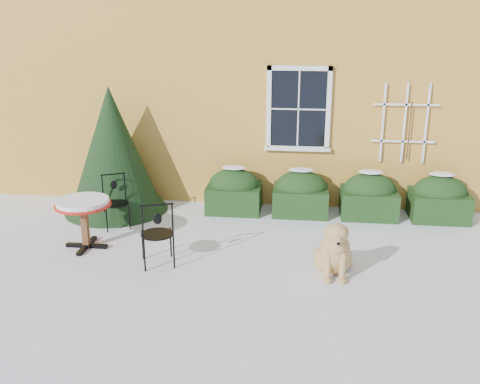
# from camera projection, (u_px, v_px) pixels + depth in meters

# --- Properties ---
(ground) EXTENTS (80.00, 80.00, 0.00)m
(ground) POSITION_uv_depth(u_px,v_px,m) (232.00, 268.00, 8.17)
(ground) COLOR white
(ground) RESTS_ON ground
(house) EXTENTS (12.40, 8.40, 6.40)m
(house) POSITION_uv_depth(u_px,v_px,m) (267.00, 35.00, 13.78)
(house) COLOR gold
(house) RESTS_ON ground
(hedge_row) EXTENTS (4.95, 0.80, 0.91)m
(hedge_row) POSITION_uv_depth(u_px,v_px,m) (335.00, 195.00, 10.27)
(hedge_row) COLOR black
(hedge_row) RESTS_ON ground
(evergreen_shrub) EXTENTS (2.02, 2.02, 2.44)m
(evergreen_shrub) POSITION_uv_depth(u_px,v_px,m) (114.00, 162.00, 10.34)
(evergreen_shrub) COLOR black
(evergreen_shrub) RESTS_ON ground
(bistro_table) EXTENTS (0.91, 0.91, 0.84)m
(bistro_table) POSITION_uv_depth(u_px,v_px,m) (83.00, 208.00, 8.68)
(bistro_table) COLOR black
(bistro_table) RESTS_ON ground
(patio_chair_near) EXTENTS (0.60, 0.60, 1.06)m
(patio_chair_near) POSITION_uv_depth(u_px,v_px,m) (157.00, 233.00, 8.11)
(patio_chair_near) COLOR black
(patio_chair_near) RESTS_ON ground
(patio_chair_far) EXTENTS (0.57, 0.57, 0.96)m
(patio_chair_far) POSITION_uv_depth(u_px,v_px,m) (116.00, 201.00, 9.66)
(patio_chair_far) COLOR black
(patio_chair_far) RESTS_ON ground
(dog) EXTENTS (0.61, 1.02, 0.91)m
(dog) POSITION_uv_depth(u_px,v_px,m) (334.00, 252.00, 7.85)
(dog) COLOR tan
(dog) RESTS_ON ground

